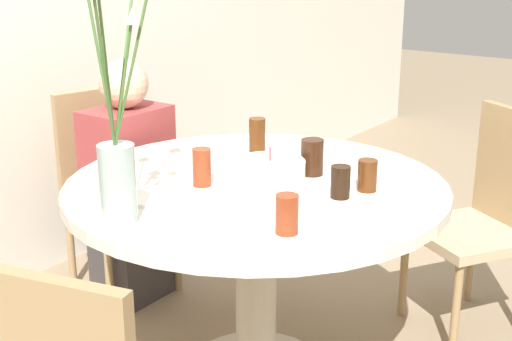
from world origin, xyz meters
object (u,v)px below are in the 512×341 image
Objects in this scene: side_plate at (149,197)px; drink_glass_5 at (202,167)px; birthday_cake at (270,172)px; flower_vase at (117,140)px; drink_glass_0 at (257,137)px; chair_far_back at (111,181)px; person_boy at (130,190)px; drink_glass_2 at (367,175)px; drink_glass_4 at (312,157)px; drink_glass_1 at (287,214)px; chair_near_front at (487,210)px; drink_glass_3 at (340,182)px.

drink_glass_5 is (0.19, -0.06, 0.06)m from side_plate.
birthday_cake is 1.29× the size of side_plate.
flower_vase is 0.79m from drink_glass_0.
chair_far_back is 0.85× the size of person_boy.
drink_glass_2 is 0.83× the size of drink_glass_4.
birthday_cake is 0.32m from drink_glass_2.
birthday_cake is 0.43m from drink_glass_1.
chair_near_front is 1.20m from drink_glass_5.
drink_glass_2 is (0.12, -0.29, 0.01)m from birthday_cake.
drink_glass_0 is 1.14× the size of drink_glass_4.
side_plate is at bearing 126.49° from drink_glass_3.
chair_near_front is at bearing -24.56° from flower_vase.
person_boy reaches higher than drink_glass_0.
person_boy is (0.17, 0.84, -0.28)m from birthday_cake.
drink_glass_3 is 0.10× the size of person_boy.
person_boy is (0.32, 0.68, -0.31)m from drink_glass_5.
drink_glass_3 is 0.83× the size of drink_glass_4.
drink_glass_0 is at bearing 43.25° from birthday_cake.
chair_far_back is 7.14× the size of drink_glass_5.
chair_far_back is 1.33m from drink_glass_2.
chair_near_front is at bearing -33.27° from drink_glass_5.
drink_glass_5 is 0.81m from person_boy.
chair_far_back reaches higher than birthday_cake.
drink_glass_2 reaches higher than side_plate.
chair_near_front is (0.61, -1.47, 0.00)m from chair_far_back.
drink_glass_0 reaches higher than drink_glass_2.
drink_glass_1 is 1.08× the size of drink_glass_2.
chair_near_front is at bearing -9.47° from drink_glass_1.
side_plate is at bearing 22.06° from flower_vase.
birthday_cake is at bearing -88.42° from chair_far_back.
drink_glass_3 is at bearing 4.06° from drink_glass_1.
flower_vase is at bearing -83.08° from chair_near_front.
birthday_cake reaches higher than drink_glass_1.
person_boy is (-0.65, 1.31, -0.00)m from chair_near_front.
drink_glass_1 is 0.53m from drink_glass_4.
drink_glass_3 is at bearing 161.03° from drink_glass_2.
side_plate is at bearing -179.64° from drink_glass_0.
side_plate is 0.69m from drink_glass_2.
drink_glass_0 is (-0.58, 0.69, 0.31)m from chair_near_front.
person_boy is at bearing 64.72° from drink_glass_5.
chair_near_front is 6.32× the size of drink_glass_0.
side_plate is at bearing -111.84° from chair_far_back.
drink_glass_3 is (0.33, 0.02, -0.00)m from drink_glass_1.
chair_near_front is 0.78m from drink_glass_2.
chair_far_back is 1.00× the size of chair_near_front.
birthday_cake is 1.87× the size of drink_glass_4.
drink_glass_1 is (-0.53, -1.28, 0.30)m from chair_far_back.
drink_glass_2 is 1.17m from person_boy.
drink_glass_4 reaches higher than drink_glass_2.
person_boy is at bearing 87.44° from drink_glass_2.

